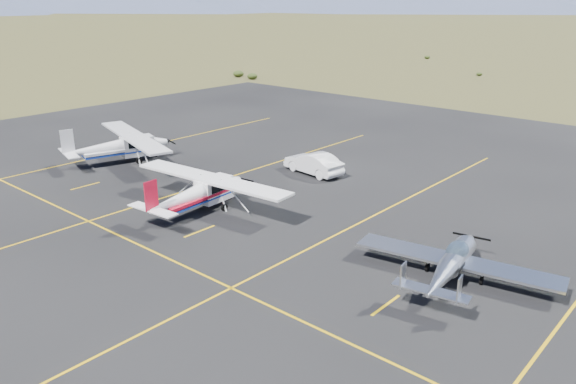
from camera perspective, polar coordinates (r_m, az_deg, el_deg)
ground at (r=26.34m, az=6.85°, el=-6.30°), size 1600.00×1600.00×0.00m
apron at (r=30.45m, az=-4.06°, el=-2.59°), size 72.00×72.00×0.02m
aircraft_low_wing at (r=24.33m, az=16.36°, el=-6.90°), size 6.32×8.72×1.89m
aircraft_cessna at (r=31.08m, az=-9.10°, el=-0.00°), size 6.35×10.56×2.67m
aircraft_plain at (r=41.83m, az=-16.79°, el=4.52°), size 7.51×11.12×2.83m
sedan at (r=37.70m, az=2.59°, el=2.95°), size 2.09×4.57×1.45m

